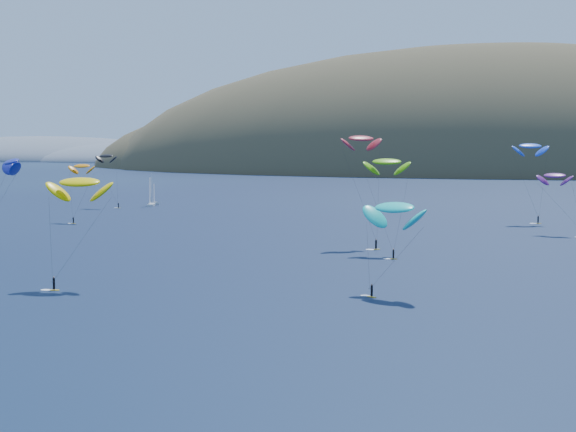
# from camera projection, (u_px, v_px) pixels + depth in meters

# --- Properties ---
(ground) EXTENTS (2800.00, 2800.00, 0.00)m
(ground) POSITION_uv_depth(u_px,v_px,m) (95.00, 414.00, 66.52)
(ground) COLOR black
(ground) RESTS_ON ground
(island) EXTENTS (730.00, 300.00, 210.00)m
(island) POSITION_uv_depth(u_px,v_px,m) (510.00, 184.00, 598.66)
(island) COLOR #3D3526
(island) RESTS_ON ground
(headland) EXTENTS (460.00, 250.00, 60.00)m
(headland) POSITION_uv_depth(u_px,v_px,m) (62.00, 163.00, 902.05)
(headland) COLOR slate
(headland) RESTS_ON ground
(sailboat) EXTENTS (9.24, 8.11, 11.05)m
(sailboat) POSITION_uv_depth(u_px,v_px,m) (151.00, 203.00, 274.37)
(sailboat) COLOR silver
(sailboat) RESTS_ON ground
(kitesurfer_1) EXTENTS (7.57, 9.33, 17.44)m
(kitesurfer_1) POSITION_uv_depth(u_px,v_px,m) (82.00, 166.00, 222.20)
(kitesurfer_1) COLOR yellow
(kitesurfer_1) RESTS_ON ground
(kitesurfer_2) EXTENTS (10.67, 9.83, 18.84)m
(kitesurfer_2) POSITION_uv_depth(u_px,v_px,m) (80.00, 182.00, 124.96)
(kitesurfer_2) COLOR yellow
(kitesurfer_2) RESTS_ON ground
(kitesurfer_3) EXTENTS (9.44, 13.57, 20.74)m
(kitesurfer_3) POSITION_uv_depth(u_px,v_px,m) (387.00, 162.00, 161.53)
(kitesurfer_3) COLOR yellow
(kitesurfer_3) RESTS_ON ground
(kitesurfer_4) EXTENTS (10.28, 7.17, 23.59)m
(kitesurfer_4) POSITION_uv_depth(u_px,v_px,m) (530.00, 146.00, 218.33)
(kitesurfer_4) COLOR yellow
(kitesurfer_4) RESTS_ON ground
(kitesurfer_5) EXTENTS (11.48, 9.43, 15.65)m
(kitesurfer_5) POSITION_uv_depth(u_px,v_px,m) (394.00, 208.00, 117.83)
(kitesurfer_5) COLOR yellow
(kitesurfer_5) RESTS_ON ground
(kitesurfer_6) EXTENTS (11.38, 10.45, 16.28)m
(kitesurfer_6) POSITION_uv_depth(u_px,v_px,m) (555.00, 176.00, 193.06)
(kitesurfer_6) COLOR yellow
(kitesurfer_6) RESTS_ON ground
(kitesurfer_9) EXTENTS (10.23, 12.37, 25.37)m
(kitesurfer_9) POSITION_uv_depth(u_px,v_px,m) (361.00, 139.00, 171.96)
(kitesurfer_9) COLOR yellow
(kitesurfer_9) RESTS_ON ground
(kitesurfer_10) EXTENTS (9.51, 14.70, 20.72)m
(kitesurfer_10) POSITION_uv_depth(u_px,v_px,m) (11.00, 162.00, 164.27)
(kitesurfer_10) COLOR yellow
(kitesurfer_10) RESTS_ON ground
(kitesurfer_12) EXTENTS (9.96, 4.81, 19.31)m
(kitesurfer_12) POSITION_uv_depth(u_px,v_px,m) (106.00, 156.00, 267.75)
(kitesurfer_12) COLOR yellow
(kitesurfer_12) RESTS_ON ground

